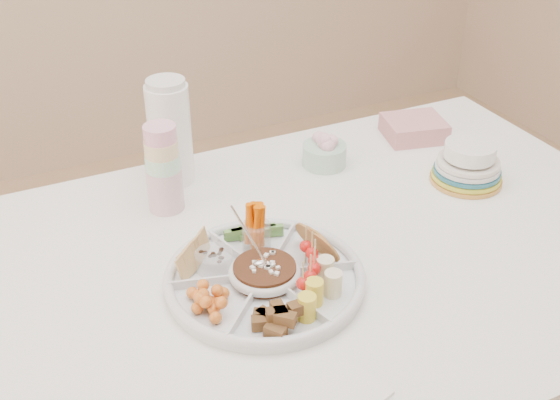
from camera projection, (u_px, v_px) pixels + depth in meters
name	position (u px, v px, depth m)	size (l,w,h in m)	color
dining_table	(318.00, 379.00, 1.65)	(1.52, 1.02, 0.76)	white
party_tray	(265.00, 276.00, 1.34)	(0.38, 0.38, 0.04)	white
bean_dip	(265.00, 272.00, 1.34)	(0.12, 0.12, 0.04)	#422212
tortillas	(315.00, 241.00, 1.40)	(0.09, 0.09, 0.06)	#AF7A3A
carrot_cucumber	(254.00, 221.00, 1.43)	(0.11, 0.11, 0.10)	#E05A00
pita_raisins	(202.00, 253.00, 1.37)	(0.10, 0.10, 0.06)	#BD8249
cherries	(209.00, 299.00, 1.26)	(0.10, 0.10, 0.04)	orange
granola_chunks	(277.00, 315.00, 1.23)	(0.10, 0.10, 0.04)	brown
banana_tomato	(331.00, 275.00, 1.28)	(0.11, 0.11, 0.09)	#FFE98E
cup_stack	(163.00, 165.00, 1.53)	(0.08, 0.08, 0.22)	silver
thermos	(170.00, 131.00, 1.63)	(0.10, 0.10, 0.26)	white
flower_bowl	(325.00, 150.00, 1.74)	(0.11, 0.11, 0.08)	silver
napkin_stack	(414.00, 128.00, 1.88)	(0.15, 0.13, 0.05)	#D3858B
plate_stack	(468.00, 161.00, 1.66)	(0.17, 0.17, 0.11)	tan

